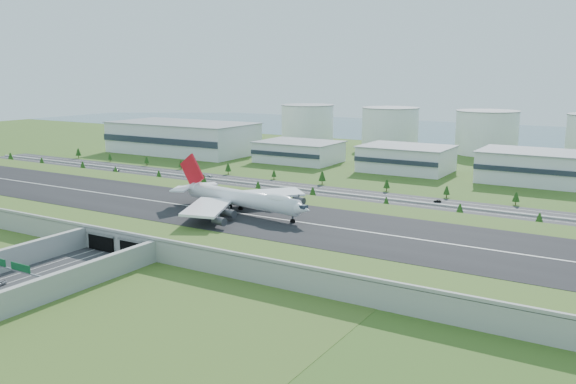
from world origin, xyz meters
The scene contains 18 objects.
ground centered at (0.00, 0.00, 0.00)m, with size 1200.00×1200.00×0.00m, color #334C17.
airfield_deck centered at (0.00, -0.09, 4.12)m, with size 520.00×100.00×9.20m.
sign_gantry_near centered at (0.00, -95.04, 6.95)m, with size 38.70×0.70×9.80m.
north_expressway centered at (0.00, 95.00, 0.06)m, with size 560.00×36.00×0.12m, color #28282B.
tree_row centered at (17.37, 94.64, 4.58)m, with size 505.80×48.59×8.29m.
hangar_west centered at (-170.00, 185.00, 12.50)m, with size 120.00×60.00×25.00m, color silver.
hangar_mid_a centered at (-60.00, 190.00, 7.50)m, with size 58.00×42.00×15.00m, color silver.
hangar_mid_b centered at (25.00, 190.00, 8.50)m, with size 58.00×42.00×17.00m, color silver.
hangar_mid_c centered at (105.00, 190.00, 9.50)m, with size 58.00×42.00×19.00m, color silver.
fuel_tank_a centered at (-120.00, 310.00, 17.50)m, with size 50.00×50.00×35.00m, color white.
fuel_tank_b centered at (-35.00, 310.00, 17.50)m, with size 50.00×50.00×35.00m, color white.
fuel_tank_c centered at (50.00, 310.00, 17.50)m, with size 50.00×50.00×35.00m, color white.
bay_water centered at (0.00, 480.00, 0.03)m, with size 1200.00×260.00×0.06m, color #3C6273.
boeing_747 centered at (20.34, 1.63, 14.59)m, with size 75.17×70.58×23.33m.
car_2 centered at (12.03, -68.72, 0.85)m, with size 2.44×5.28×1.47m, color #0B0D3A.
car_4 centered at (-145.26, 86.69, 0.96)m, with size 1.99×4.95×1.69m, color #545358.
car_5 centered at (74.96, 102.02, 0.78)m, with size 1.41×4.03×1.33m, color black.
car_7 centered at (-75.97, 100.47, 0.96)m, with size 2.36×5.81×1.69m, color silver.
Camera 1 is at (168.83, -205.87, 68.03)m, focal length 38.00 mm.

